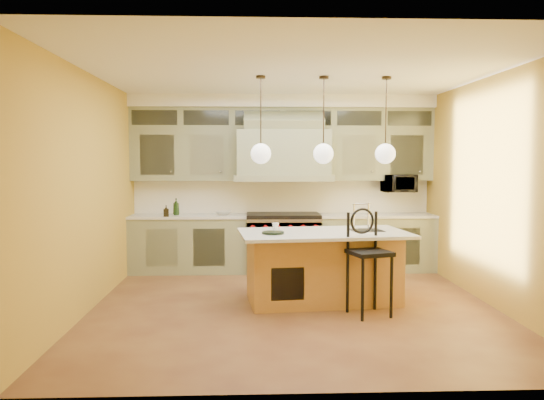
{
  "coord_description": "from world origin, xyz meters",
  "views": [
    {
      "loc": [
        -0.52,
        -6.53,
        1.83
      ],
      "look_at": [
        -0.24,
        0.7,
        1.29
      ],
      "focal_mm": 35.0,
      "sensor_mm": 36.0,
      "label": 1
    }
  ],
  "objects_px": {
    "range": "(283,242)",
    "counter_stool": "(368,254)",
    "microwave": "(399,183)",
    "kitchen_island": "(323,265)"
  },
  "relations": [
    {
      "from": "counter_stool",
      "to": "microwave",
      "type": "xyz_separation_m",
      "value": [
        1.09,
        2.63,
        0.72
      ]
    },
    {
      "from": "range",
      "to": "microwave",
      "type": "bearing_deg",
      "value": 3.12
    },
    {
      "from": "kitchen_island",
      "to": "microwave",
      "type": "relative_size",
      "value": 4.15
    },
    {
      "from": "counter_stool",
      "to": "microwave",
      "type": "bearing_deg",
      "value": 50.93
    },
    {
      "from": "range",
      "to": "counter_stool",
      "type": "xyz_separation_m",
      "value": [
        0.86,
        -2.52,
        0.24
      ]
    },
    {
      "from": "range",
      "to": "microwave",
      "type": "relative_size",
      "value": 2.21
    },
    {
      "from": "kitchen_island",
      "to": "microwave",
      "type": "xyz_separation_m",
      "value": [
        1.54,
        2.02,
        0.98
      ]
    },
    {
      "from": "range",
      "to": "microwave",
      "type": "distance_m",
      "value": 2.18
    },
    {
      "from": "counter_stool",
      "to": "range",
      "type": "bearing_deg",
      "value": 92.3
    },
    {
      "from": "kitchen_island",
      "to": "counter_stool",
      "type": "xyz_separation_m",
      "value": [
        0.45,
        -0.61,
        0.25
      ]
    }
  ]
}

